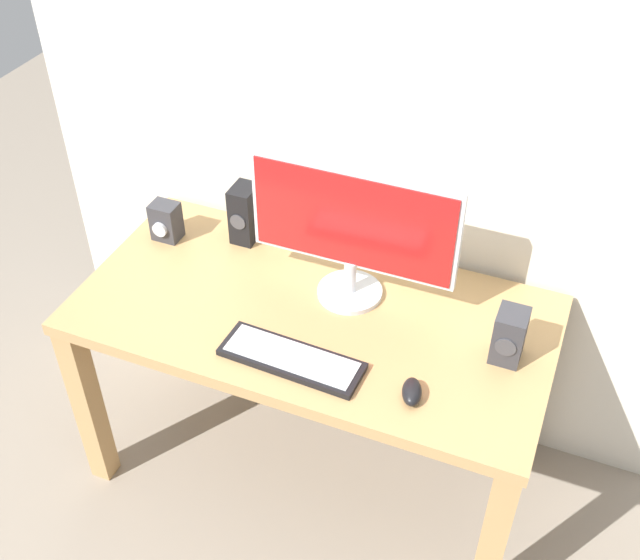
# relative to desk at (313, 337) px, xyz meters

# --- Properties ---
(ground_plane) EXTENTS (6.00, 6.00, 0.00)m
(ground_plane) POSITION_rel_desk_xyz_m (0.00, 0.00, -0.59)
(ground_plane) COLOR gray
(desk) EXTENTS (1.37, 0.69, 0.70)m
(desk) POSITION_rel_desk_xyz_m (0.00, 0.00, 0.00)
(desk) COLOR tan
(desk) RESTS_ON ground_plane
(monitor) EXTENTS (0.60, 0.19, 0.42)m
(monitor) POSITION_rel_desk_xyz_m (0.07, 0.11, 0.34)
(monitor) COLOR silver
(monitor) RESTS_ON desk
(keyboard_primary) EXTENTS (0.40, 0.15, 0.02)m
(keyboard_primary) POSITION_rel_desk_xyz_m (0.03, -0.21, 0.12)
(keyboard_primary) COLOR black
(keyboard_primary) RESTS_ON desk
(mouse) EXTENTS (0.07, 0.10, 0.04)m
(mouse) POSITION_rel_desk_xyz_m (0.36, -0.21, 0.13)
(mouse) COLOR black
(mouse) RESTS_ON desk
(speaker_right) EXTENTS (0.08, 0.10, 0.15)m
(speaker_right) POSITION_rel_desk_xyz_m (0.55, 0.02, 0.19)
(speaker_right) COLOR #333338
(speaker_right) RESTS_ON desk
(speaker_left) EXTENTS (0.07, 0.10, 0.19)m
(speaker_left) POSITION_rel_desk_xyz_m (-0.33, 0.24, 0.20)
(speaker_left) COLOR black
(speaker_left) RESTS_ON desk
(audio_controller) EXTENTS (0.09, 0.08, 0.13)m
(audio_controller) POSITION_rel_desk_xyz_m (-0.57, 0.15, 0.17)
(audio_controller) COLOR #333338
(audio_controller) RESTS_ON desk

